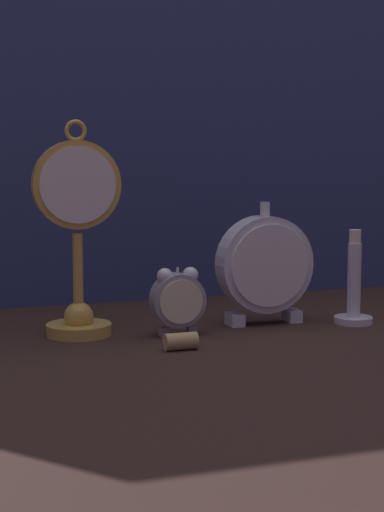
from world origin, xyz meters
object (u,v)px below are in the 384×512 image
(alarm_clock_twin_bell, at_px, (178,298))
(brass_candlestick, at_px, (354,293))
(pocket_watch_on_stand, at_px, (78,241))
(wine_cork, at_px, (181,341))
(mantel_clock_silver, at_px, (265,265))

(alarm_clock_twin_bell, height_order, brass_candlestick, brass_candlestick)
(brass_candlestick, bearing_deg, pocket_watch_on_stand, 172.79)
(brass_candlestick, height_order, wine_cork, brass_candlestick)
(pocket_watch_on_stand, height_order, brass_candlestick, pocket_watch_on_stand)
(alarm_clock_twin_bell, relative_size, mantel_clock_silver, 0.53)
(pocket_watch_on_stand, distance_m, brass_candlestick, 0.41)
(mantel_clock_silver, distance_m, wine_cork, 0.22)
(brass_candlestick, distance_m, wine_cork, 0.30)
(brass_candlestick, bearing_deg, alarm_clock_twin_bell, 178.46)
(pocket_watch_on_stand, bearing_deg, alarm_clock_twin_bell, -18.47)
(wine_cork, bearing_deg, brass_candlestick, 14.93)
(mantel_clock_silver, bearing_deg, wine_cork, -144.92)
(pocket_watch_on_stand, distance_m, wine_cork, 0.20)
(pocket_watch_on_stand, distance_m, alarm_clock_twin_bell, 0.16)
(pocket_watch_on_stand, bearing_deg, brass_candlestick, -7.21)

